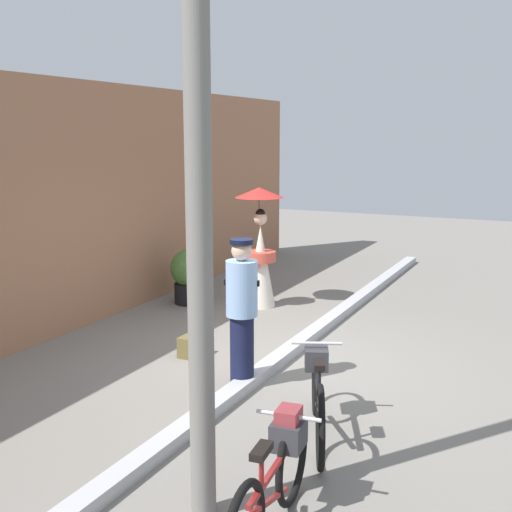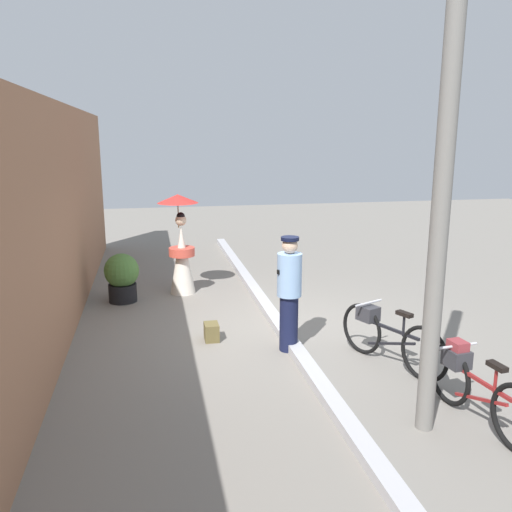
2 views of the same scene
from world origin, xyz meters
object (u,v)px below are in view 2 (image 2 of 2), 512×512
at_px(bicycle_far_side, 387,335).
at_px(person_officer, 289,291).
at_px(person_with_parasol, 181,245).
at_px(utility_pole, 442,197).
at_px(bicycle_near_officer, 475,385).
at_px(potted_plant_by_door, 122,276).
at_px(backpack_on_pavement, 212,331).

distance_m(bicycle_far_side, person_officer, 1.42).
bearing_deg(person_with_parasol, utility_pole, -158.17).
xyz_separation_m(bicycle_near_officer, person_with_parasol, (5.37, 2.71, 0.52)).
bearing_deg(person_officer, bicycle_far_side, -122.06).
bearing_deg(potted_plant_by_door, bicycle_near_officer, -142.95).
bearing_deg(backpack_on_pavement, bicycle_far_side, -120.78).
distance_m(person_with_parasol, backpack_on_pavement, 2.68).
distance_m(person_with_parasol, utility_pole, 5.97).
xyz_separation_m(person_officer, person_with_parasol, (3.12, 1.29, 0.07)).
bearing_deg(potted_plant_by_door, person_officer, -139.44).
distance_m(person_officer, backpack_on_pavement, 1.38).
xyz_separation_m(bicycle_far_side, backpack_on_pavement, (1.29, 2.16, -0.28)).
bearing_deg(utility_pole, potted_plant_by_door, 32.75).
bearing_deg(person_officer, utility_pole, -159.14).
xyz_separation_m(person_with_parasol, utility_pole, (-5.38, -2.15, 1.47)).
distance_m(bicycle_near_officer, bicycle_far_side, 1.56).
bearing_deg(utility_pole, bicycle_far_side, -10.38).
xyz_separation_m(bicycle_near_officer, backpack_on_pavement, (2.82, 2.44, -0.28)).
height_order(person_officer, person_with_parasol, person_with_parasol).
height_order(potted_plant_by_door, utility_pole, utility_pole).
bearing_deg(bicycle_far_side, person_with_parasol, 32.45).
xyz_separation_m(person_officer, utility_pole, (-2.26, -0.86, 1.53)).
height_order(bicycle_far_side, person_with_parasol, person_with_parasol).
bearing_deg(backpack_on_pavement, bicycle_near_officer, -139.20).
height_order(bicycle_near_officer, person_with_parasol, person_with_parasol).
xyz_separation_m(bicycle_near_officer, bicycle_far_side, (1.54, 0.28, -0.01)).
bearing_deg(bicycle_far_side, bicycle_near_officer, -169.84).
distance_m(bicycle_near_officer, person_with_parasol, 6.04).
relative_size(person_with_parasol, backpack_on_pavement, 6.77).
bearing_deg(bicycle_near_officer, utility_pole, 90.74).
xyz_separation_m(potted_plant_by_door, utility_pole, (-5.05, -3.24, 1.92)).
height_order(bicycle_far_side, backpack_on_pavement, bicycle_far_side).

